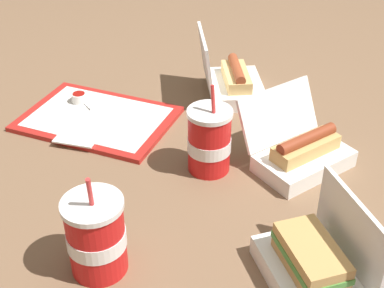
{
  "coord_description": "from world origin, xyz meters",
  "views": [
    {
      "loc": [
        0.54,
        -0.82,
        0.72
      ],
      "look_at": [
        -0.01,
        -0.0,
        0.05
      ],
      "focal_mm": 50.0,
      "sensor_mm": 36.0,
      "label": 1
    }
  ],
  "objects_px": {
    "clamshell_sandwich_corner": "(313,265)",
    "plastic_fork": "(84,101)",
    "ketchup_cup": "(79,97)",
    "clamshell_hotdog_center": "(232,82)",
    "clamshell_hotdog_left": "(301,151)",
    "soda_cup_front": "(210,140)",
    "soda_cup_corner": "(96,236)",
    "food_tray": "(98,119)"
  },
  "relations": [
    {
      "from": "plastic_fork",
      "to": "clamshell_sandwich_corner",
      "type": "bearing_deg",
      "value": 5.22
    },
    {
      "from": "food_tray",
      "to": "clamshell_sandwich_corner",
      "type": "distance_m",
      "value": 0.7
    },
    {
      "from": "ketchup_cup",
      "to": "soda_cup_front",
      "type": "distance_m",
      "value": 0.44
    },
    {
      "from": "soda_cup_corner",
      "to": "clamshell_sandwich_corner",
      "type": "bearing_deg",
      "value": 27.97
    },
    {
      "from": "plastic_fork",
      "to": "soda_cup_corner",
      "type": "relative_size",
      "value": 0.52
    },
    {
      "from": "plastic_fork",
      "to": "clamshell_hotdog_left",
      "type": "xyz_separation_m",
      "value": [
        0.59,
        0.07,
        0.02
      ]
    },
    {
      "from": "clamshell_sandwich_corner",
      "to": "soda_cup_front",
      "type": "relative_size",
      "value": 1.14
    },
    {
      "from": "clamshell_hotdog_left",
      "to": "plastic_fork",
      "type": "bearing_deg",
      "value": -173.46
    },
    {
      "from": "soda_cup_corner",
      "to": "soda_cup_front",
      "type": "relative_size",
      "value": 1.01
    },
    {
      "from": "ketchup_cup",
      "to": "food_tray",
      "type": "bearing_deg",
      "value": -19.07
    },
    {
      "from": "food_tray",
      "to": "clamshell_hotdog_center",
      "type": "xyz_separation_m",
      "value": [
        0.22,
        0.31,
        0.03
      ]
    },
    {
      "from": "food_tray",
      "to": "ketchup_cup",
      "type": "xyz_separation_m",
      "value": [
        -0.09,
        0.03,
        0.02
      ]
    },
    {
      "from": "ketchup_cup",
      "to": "clamshell_sandwich_corner",
      "type": "distance_m",
      "value": 0.79
    },
    {
      "from": "ketchup_cup",
      "to": "clamshell_hotdog_center",
      "type": "relative_size",
      "value": 0.16
    },
    {
      "from": "food_tray",
      "to": "soda_cup_front",
      "type": "xyz_separation_m",
      "value": [
        0.34,
        -0.01,
        0.07
      ]
    },
    {
      "from": "clamshell_sandwich_corner",
      "to": "plastic_fork",
      "type": "bearing_deg",
      "value": 162.5
    },
    {
      "from": "clamshell_sandwich_corner",
      "to": "soda_cup_front",
      "type": "height_order",
      "value": "soda_cup_front"
    },
    {
      "from": "food_tray",
      "to": "clamshell_hotdog_left",
      "type": "xyz_separation_m",
      "value": [
        0.51,
        0.11,
        0.03
      ]
    },
    {
      "from": "plastic_fork",
      "to": "clamshell_hotdog_center",
      "type": "distance_m",
      "value": 0.4
    },
    {
      "from": "clamshell_hotdog_left",
      "to": "clamshell_sandwich_corner",
      "type": "bearing_deg",
      "value": -62.67
    },
    {
      "from": "clamshell_hotdog_center",
      "to": "soda_cup_front",
      "type": "bearing_deg",
      "value": -68.18
    },
    {
      "from": "plastic_fork",
      "to": "food_tray",
      "type": "bearing_deg",
      "value": -2.29
    },
    {
      "from": "clamshell_hotdog_center",
      "to": "soda_cup_front",
      "type": "xyz_separation_m",
      "value": [
        0.13,
        -0.32,
        0.03
      ]
    },
    {
      "from": "plastic_fork",
      "to": "clamshell_hotdog_center",
      "type": "relative_size",
      "value": 0.43
    },
    {
      "from": "clamshell_sandwich_corner",
      "to": "soda_cup_front",
      "type": "xyz_separation_m",
      "value": [
        -0.32,
        0.19,
        0.03
      ]
    },
    {
      "from": "clamshell_hotdog_center",
      "to": "plastic_fork",
      "type": "bearing_deg",
      "value": -137.98
    },
    {
      "from": "food_tray",
      "to": "soda_cup_corner",
      "type": "bearing_deg",
      "value": -47.56
    },
    {
      "from": "soda_cup_corner",
      "to": "ketchup_cup",
      "type": "bearing_deg",
      "value": 136.88
    },
    {
      "from": "ketchup_cup",
      "to": "soda_cup_corner",
      "type": "distance_m",
      "value": 0.59
    },
    {
      "from": "ketchup_cup",
      "to": "soda_cup_corner",
      "type": "relative_size",
      "value": 0.19
    },
    {
      "from": "clamshell_hotdog_left",
      "to": "soda_cup_front",
      "type": "distance_m",
      "value": 0.2
    },
    {
      "from": "ketchup_cup",
      "to": "clamshell_hotdog_center",
      "type": "bearing_deg",
      "value": 41.9
    },
    {
      "from": "plastic_fork",
      "to": "soda_cup_front",
      "type": "relative_size",
      "value": 0.52
    },
    {
      "from": "ketchup_cup",
      "to": "soda_cup_front",
      "type": "bearing_deg",
      "value": -5.41
    },
    {
      "from": "plastic_fork",
      "to": "clamshell_sandwich_corner",
      "type": "height_order",
      "value": "clamshell_sandwich_corner"
    },
    {
      "from": "ketchup_cup",
      "to": "clamshell_hotdog_left",
      "type": "bearing_deg",
      "value": 7.09
    },
    {
      "from": "ketchup_cup",
      "to": "plastic_fork",
      "type": "bearing_deg",
      "value": 37.61
    },
    {
      "from": "food_tray",
      "to": "plastic_fork",
      "type": "bearing_deg",
      "value": 154.99
    },
    {
      "from": "clamshell_hotdog_left",
      "to": "soda_cup_corner",
      "type": "xyz_separation_m",
      "value": [
        -0.17,
        -0.48,
        0.04
      ]
    },
    {
      "from": "ketchup_cup",
      "to": "clamshell_hotdog_center",
      "type": "height_order",
      "value": "clamshell_hotdog_center"
    },
    {
      "from": "clamshell_hotdog_center",
      "to": "clamshell_sandwich_corner",
      "type": "bearing_deg",
      "value": -48.32
    },
    {
      "from": "clamshell_sandwich_corner",
      "to": "clamshell_hotdog_center",
      "type": "height_order",
      "value": "clamshell_hotdog_center"
    }
  ]
}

